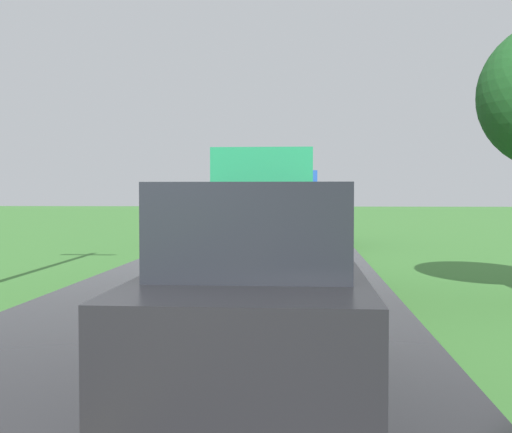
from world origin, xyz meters
The scene contains 3 objects.
banana_truck_near centered at (0.63, 10.02, 1.47)m, with size 2.38×5.82×2.80m.
banana_truck_far centered at (0.96, 22.63, 1.47)m, with size 2.38×5.81×2.80m.
following_car centered at (1.15, 2.51, 1.07)m, with size 1.74×4.10×1.92m.
Camera 1 is at (1.56, -2.93, 1.91)m, focal length 45.11 mm.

